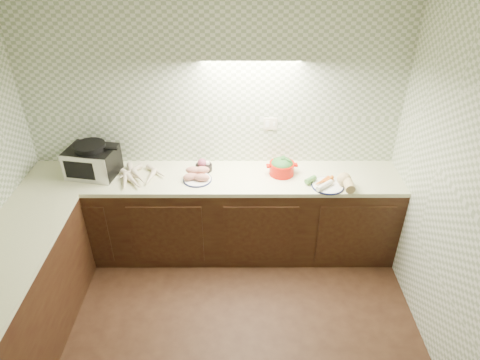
{
  "coord_description": "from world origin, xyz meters",
  "views": [
    {
      "loc": [
        0.25,
        -1.97,
        3.08
      ],
      "look_at": [
        0.26,
        1.25,
        1.02
      ],
      "focal_mm": 32.0,
      "sensor_mm": 36.0,
      "label": 1
    }
  ],
  "objects_px": {
    "toaster_oven": "(92,160)",
    "sweet_potato_plate": "(197,175)",
    "parsnip_pile": "(136,176)",
    "dutch_oven": "(282,167)",
    "veg_plate": "(335,182)",
    "onion_bowl": "(204,166)"
  },
  "relations": [
    {
      "from": "sweet_potato_plate",
      "to": "veg_plate",
      "type": "xyz_separation_m",
      "value": [
        1.28,
        -0.12,
        0.0
      ]
    },
    {
      "from": "parsnip_pile",
      "to": "dutch_oven",
      "type": "bearing_deg",
      "value": 3.62
    },
    {
      "from": "dutch_oven",
      "to": "veg_plate",
      "type": "relative_size",
      "value": 0.68
    },
    {
      "from": "dutch_oven",
      "to": "veg_plate",
      "type": "distance_m",
      "value": 0.52
    },
    {
      "from": "sweet_potato_plate",
      "to": "onion_bowl",
      "type": "distance_m",
      "value": 0.18
    },
    {
      "from": "parsnip_pile",
      "to": "veg_plate",
      "type": "xyz_separation_m",
      "value": [
        1.86,
        -0.13,
        0.02
      ]
    },
    {
      "from": "onion_bowl",
      "to": "dutch_oven",
      "type": "xyz_separation_m",
      "value": [
        0.76,
        -0.07,
        0.03
      ]
    },
    {
      "from": "sweet_potato_plate",
      "to": "onion_bowl",
      "type": "xyz_separation_m",
      "value": [
        0.05,
        0.17,
        -0.0
      ]
    },
    {
      "from": "parsnip_pile",
      "to": "veg_plate",
      "type": "distance_m",
      "value": 1.87
    },
    {
      "from": "dutch_oven",
      "to": "veg_plate",
      "type": "bearing_deg",
      "value": -28.98
    },
    {
      "from": "dutch_oven",
      "to": "toaster_oven",
      "type": "bearing_deg",
      "value": 175.55
    },
    {
      "from": "toaster_oven",
      "to": "sweet_potato_plate",
      "type": "bearing_deg",
      "value": 4.3
    },
    {
      "from": "sweet_potato_plate",
      "to": "veg_plate",
      "type": "height_order",
      "value": "veg_plate"
    },
    {
      "from": "toaster_oven",
      "to": "dutch_oven",
      "type": "height_order",
      "value": "toaster_oven"
    },
    {
      "from": "sweet_potato_plate",
      "to": "dutch_oven",
      "type": "distance_m",
      "value": 0.81
    },
    {
      "from": "onion_bowl",
      "to": "dutch_oven",
      "type": "distance_m",
      "value": 0.76
    },
    {
      "from": "parsnip_pile",
      "to": "sweet_potato_plate",
      "type": "relative_size",
      "value": 1.59
    },
    {
      "from": "sweet_potato_plate",
      "to": "veg_plate",
      "type": "bearing_deg",
      "value": -5.14
    },
    {
      "from": "toaster_oven",
      "to": "onion_bowl",
      "type": "xyz_separation_m",
      "value": [
        1.05,
        0.07,
        -0.1
      ]
    },
    {
      "from": "toaster_oven",
      "to": "dutch_oven",
      "type": "distance_m",
      "value": 1.81
    },
    {
      "from": "sweet_potato_plate",
      "to": "dutch_oven",
      "type": "xyz_separation_m",
      "value": [
        0.81,
        0.1,
        0.03
      ]
    },
    {
      "from": "sweet_potato_plate",
      "to": "veg_plate",
      "type": "relative_size",
      "value": 0.61
    }
  ]
}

